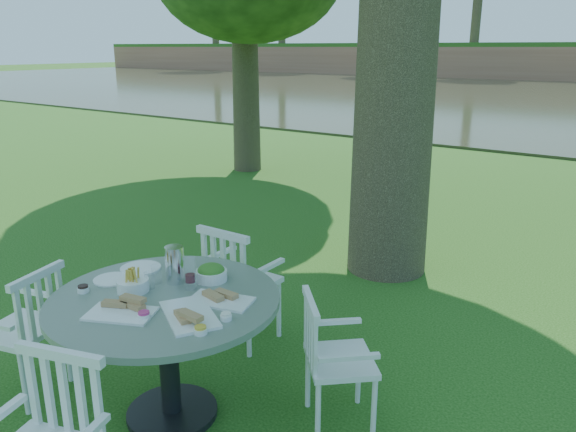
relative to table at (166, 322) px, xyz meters
The scene contains 6 objects.
ground 1.60m from the table, 101.38° to the left, with size 140.00×140.00×0.00m, color #14400D.
table is the anchor object (origin of this frame).
chair_ne 0.97m from the table, 30.95° to the left, with size 0.57×0.57×0.83m.
chair_nw 0.95m from the table, 106.09° to the left, with size 0.48×0.45×0.94m.
chair_sw 0.96m from the table, 157.84° to the right, with size 0.52×0.54×0.88m.
tableware 0.23m from the table, 114.90° to the left, with size 1.13×0.92×0.23m.
Camera 1 is at (2.64, -3.45, 2.21)m, focal length 35.00 mm.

